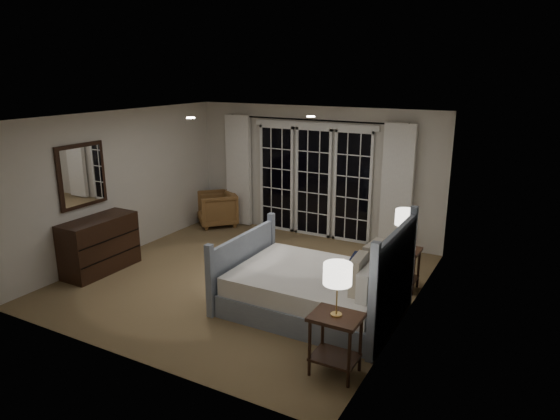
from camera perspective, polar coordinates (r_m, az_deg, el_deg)
The scene contains 20 objects.
floor at distance 7.86m, azimuth -4.00°, elevation -7.88°, with size 5.00×5.00×0.00m, color brown.
ceiling at distance 7.23m, azimuth -4.38°, elevation 10.58°, with size 5.00×5.00×0.00m, color white.
wall_left at distance 9.01m, azimuth -17.70°, elevation 2.87°, with size 0.02×5.00×2.50m, color beige.
wall_right at distance 6.49m, azimuth 14.76°, elevation -1.78°, with size 0.02×5.00×2.50m, color beige.
wall_back at distance 9.59m, azimuth 3.93°, elevation 4.32°, with size 5.00×0.02×2.50m, color beige.
wall_front at distance 5.61m, azimuth -18.13°, elevation -4.83°, with size 5.00×0.02×2.50m, color beige.
french_doors at distance 9.58m, azimuth 3.81°, elevation 3.34°, with size 2.50×0.04×2.20m.
curtain_rod at distance 9.35m, azimuth 3.79°, elevation 10.23°, with size 0.03×0.03×3.50m, color black.
curtain_left at distance 10.29m, azimuth -4.76°, elevation 4.53°, with size 0.55×0.10×2.25m, color white.
curtain_right at distance 8.95m, azimuth 13.23°, elevation 2.45°, with size 0.55×0.10×2.25m, color white.
downlight_a at distance 7.37m, azimuth 3.54°, elevation 10.62°, with size 0.12×0.12×0.01m, color white.
downlight_b at distance 7.26m, azimuth -10.17°, elevation 10.33°, with size 0.12×0.12×0.01m, color white.
bed at distance 6.76m, azimuth 4.24°, elevation -8.93°, with size 2.24×1.61×1.31m.
nightstand_left at distance 5.44m, azimuth 6.36°, elevation -14.04°, with size 0.53×0.42×0.68m.
nightstand_right at distance 7.59m, azimuth 13.83°, elevation -5.82°, with size 0.49×0.39×0.63m.
lamp_left at distance 5.14m, azimuth 6.60°, elevation -7.35°, with size 0.30×0.30×0.58m.
lamp_right at distance 7.37m, azimuth 14.18°, elevation -0.87°, with size 0.30×0.30×0.59m.
armchair at distance 10.46m, azimuth -7.23°, elevation 0.14°, with size 0.75×0.77×0.70m, color brown.
dresser at distance 8.51m, azimuth -19.91°, elevation -3.76°, with size 0.53×1.24×0.88m.
mirror at distance 8.40m, azimuth -21.70°, elevation 3.68°, with size 0.05×0.85×1.00m.
Camera 1 is at (3.92, -6.04, 3.15)m, focal length 32.00 mm.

